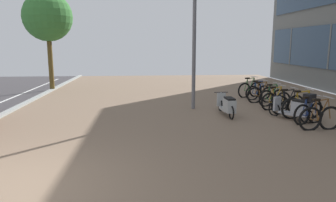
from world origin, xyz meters
TOP-DOWN VIEW (x-y plane):
  - ground at (1.43, 0.00)m, footprint 21.00×40.00m
  - bicycle_rack_00 at (7.61, 3.40)m, footprint 1.37×0.48m
  - bicycle_rack_01 at (7.66, 4.12)m, footprint 1.23×0.54m
  - bicycle_rack_02 at (7.81, 4.85)m, footprint 1.46×0.48m
  - bicycle_rack_03 at (7.68, 5.57)m, footprint 1.33×0.48m
  - bicycle_rack_04 at (7.55, 6.29)m, footprint 1.33×0.49m
  - bicycle_rack_05 at (7.71, 7.02)m, footprint 1.29×0.51m
  - bicycle_rack_06 at (7.55, 7.74)m, footprint 1.35×0.48m
  - bicycle_rack_07 at (7.67, 8.47)m, footprint 1.26×0.48m
  - bicycle_rack_08 at (7.55, 9.19)m, footprint 1.34×0.58m
  - scooter_near at (7.47, 4.54)m, footprint 1.01×1.55m
  - scooter_mid at (5.41, 5.39)m, footprint 0.52×1.84m
  - lamp_post at (4.44, 6.75)m, footprint 0.20×0.52m
  - street_tree at (-2.42, 12.30)m, footprint 2.56×2.56m

SIDE VIEW (x-z plane):
  - ground at x=1.43m, z-range -0.09..0.04m
  - bicycle_rack_07 at x=7.67m, z-range -0.14..0.80m
  - bicycle_rack_01 at x=7.66m, z-range -0.14..0.80m
  - bicycle_rack_05 at x=7.71m, z-range -0.14..0.82m
  - bicycle_rack_04 at x=7.55m, z-range -0.14..0.83m
  - bicycle_rack_03 at x=7.68m, z-range -0.15..0.83m
  - bicycle_rack_06 at x=7.55m, z-range -0.15..0.84m
  - bicycle_rack_00 at x=7.61m, z-range -0.15..0.85m
  - bicycle_rack_08 at x=7.55m, z-range -0.15..0.86m
  - bicycle_rack_02 at x=7.81m, z-range -0.16..0.87m
  - scooter_mid at x=5.41m, z-range 0.00..0.75m
  - scooter_near at x=7.47m, z-range -0.05..0.91m
  - lamp_post at x=4.44m, z-range 0.33..6.96m
  - street_tree at x=-2.42m, z-range 1.28..6.44m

